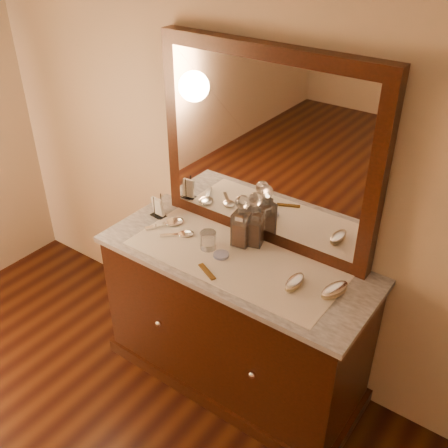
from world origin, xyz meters
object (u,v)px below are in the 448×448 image
at_px(pin_dish, 221,255).
at_px(decanter_left, 242,226).
at_px(comb, 207,272).
at_px(brush_near, 295,282).
at_px(hand_mirror_outer, 171,222).
at_px(brush_far, 334,290).
at_px(napkin_rack, 158,208).
at_px(dresser_cabinet, 235,322).
at_px(decanter_right, 254,224).
at_px(hand_mirror_inner, 183,234).
at_px(mirror_frame, 266,150).

xyz_separation_m(pin_dish, decanter_left, (0.02, 0.15, 0.10)).
distance_m(pin_dish, comb, 0.15).
bearing_deg(brush_near, hand_mirror_outer, 174.96).
relative_size(brush_near, hand_mirror_outer, 0.65).
bearing_deg(brush_far, decanter_left, 171.47).
bearing_deg(napkin_rack, dresser_cabinet, -6.78).
xyz_separation_m(decanter_left, decanter_right, (0.05, 0.04, 0.00)).
height_order(pin_dish, decanter_left, decanter_left).
xyz_separation_m(pin_dish, hand_mirror_outer, (-0.40, 0.08, 0.00)).
bearing_deg(pin_dish, hand_mirror_inner, 172.90).
relative_size(comb, brush_near, 0.95).
xyz_separation_m(mirror_frame, decanter_left, (-0.04, -0.13, -0.39)).
relative_size(comb, hand_mirror_inner, 0.84).
height_order(dresser_cabinet, hand_mirror_outer, hand_mirror_outer).
height_order(mirror_frame, comb, mirror_frame).
xyz_separation_m(mirror_frame, hand_mirror_inner, (-0.34, -0.25, -0.49)).
bearing_deg(mirror_frame, decanter_left, -107.42).
xyz_separation_m(mirror_frame, brush_near, (0.35, -0.27, -0.48)).
xyz_separation_m(dresser_cabinet, hand_mirror_outer, (-0.47, 0.04, 0.45)).
relative_size(decanter_right, hand_mirror_outer, 1.35).
bearing_deg(mirror_frame, napkin_rack, -163.22).
bearing_deg(brush_far, mirror_frame, 157.54).
bearing_deg(hand_mirror_inner, hand_mirror_outer, 158.84).
relative_size(napkin_rack, brush_near, 0.94).
xyz_separation_m(dresser_cabinet, hand_mirror_inner, (-0.34, -0.00, 0.45)).
xyz_separation_m(mirror_frame, comb, (-0.04, -0.43, -0.49)).
height_order(decanter_left, brush_far, decanter_left).
bearing_deg(comb, mirror_frame, 109.63).
bearing_deg(comb, decanter_right, 107.08).
distance_m(hand_mirror_outer, hand_mirror_inner, 0.14).
height_order(brush_near, hand_mirror_inner, brush_near).
height_order(mirror_frame, brush_near, mirror_frame).
bearing_deg(napkin_rack, hand_mirror_inner, -16.92).
distance_m(dresser_cabinet, hand_mirror_inner, 0.57).
bearing_deg(hand_mirror_inner, napkin_rack, 163.08).
bearing_deg(hand_mirror_inner, brush_far, 2.04).
xyz_separation_m(comb, hand_mirror_inner, (-0.30, 0.18, 0.00)).
bearing_deg(dresser_cabinet, brush_near, -4.51).
bearing_deg(hand_mirror_inner, brush_near, -1.94).
xyz_separation_m(pin_dish, brush_near, (0.41, 0.01, 0.01)).
height_order(hand_mirror_outer, hand_mirror_inner, hand_mirror_outer).
height_order(dresser_cabinet, mirror_frame, mirror_frame).
bearing_deg(napkin_rack, decanter_left, 4.53).
distance_m(dresser_cabinet, decanter_right, 0.58).
relative_size(pin_dish, brush_near, 0.55).
relative_size(mirror_frame, decanter_right, 4.01).
distance_m(pin_dish, decanter_right, 0.23).
bearing_deg(decanter_right, comb, -97.70).
height_order(decanter_left, brush_near, decanter_left).
bearing_deg(hand_mirror_outer, comb, -28.28).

